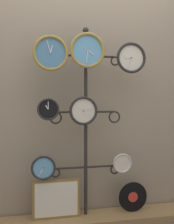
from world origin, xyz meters
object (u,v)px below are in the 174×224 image
at_px(clock_top_left, 51,53).
at_px(clock_top_center, 87,50).
at_px(picture_frame, 56,199).
at_px(display_stand, 86,160).
at_px(clock_middle_left, 48,109).
at_px(clock_bottom_left, 43,168).
at_px(vinyl_record, 133,197).
at_px(clock_top_right, 131,58).
at_px(clock_middle_center, 83,111).
at_px(clock_bottom_right, 122,163).

relative_size(clock_top_left, clock_top_center, 0.98).
distance_m(clock_top_left, picture_frame, 1.34).
bearing_deg(display_stand, clock_middle_left, -166.79).
xyz_separation_m(clock_bottom_left, vinyl_record, (0.88, 0.02, -0.34)).
bearing_deg(clock_top_right, picture_frame, 174.24).
bearing_deg(clock_top_center, clock_middle_center, 137.25).
xyz_separation_m(clock_top_left, clock_middle_left, (-0.02, 0.01, -0.50)).
bearing_deg(clock_top_center, clock_top_right, -0.81).
xyz_separation_m(clock_top_left, picture_frame, (0.06, 0.05, -1.33)).
height_order(clock_middle_left, clock_bottom_left, clock_middle_left).
bearing_deg(clock_middle_center, clock_middle_left, -179.21).
bearing_deg(display_stand, clock_bottom_left, -169.95).
bearing_deg(clock_middle_center, clock_top_right, -4.42).
bearing_deg(picture_frame, clock_bottom_right, -2.64).
bearing_deg(clock_bottom_left, clock_top_center, -5.41).
height_order(clock_middle_left, clock_bottom_right, clock_middle_left).
bearing_deg(clock_middle_left, clock_top_center, -3.95).
distance_m(clock_top_center, vinyl_record, 1.48).
bearing_deg(vinyl_record, clock_top_right, -128.53).
bearing_deg(picture_frame, display_stand, 9.01).
distance_m(clock_top_right, clock_bottom_right, 1.01).
distance_m(clock_middle_center, clock_bottom_left, 0.63).
bearing_deg(clock_top_left, clock_top_right, -1.31).
relative_size(clock_top_right, clock_bottom_left, 1.30).
relative_size(display_stand, clock_top_right, 6.31).
distance_m(display_stand, clock_middle_center, 0.48).
distance_m(clock_top_right, clock_middle_left, 0.92).
xyz_separation_m(clock_top_right, clock_bottom_left, (-0.82, 0.04, -1.01)).
bearing_deg(picture_frame, clock_middle_left, -152.38).
bearing_deg(clock_top_center, picture_frame, 166.97).
bearing_deg(clock_middle_center, clock_bottom_left, 178.63).
distance_m(clock_top_left, clock_bottom_right, 1.23).
xyz_separation_m(clock_top_left, vinyl_record, (0.81, 0.05, -1.37)).
distance_m(clock_bottom_left, picture_frame, 0.33).
bearing_deg(vinyl_record, clock_bottom_left, -178.60).
bearing_deg(clock_top_left, clock_top_center, -1.95).
height_order(display_stand, clock_bottom_left, display_stand).
bearing_deg(clock_middle_left, clock_middle_center, 0.79).
relative_size(clock_top_right, picture_frame, 0.66).
distance_m(display_stand, clock_middle_left, 0.62).
distance_m(display_stand, vinyl_record, 0.60).
relative_size(clock_middle_center, picture_frame, 0.60).
bearing_deg(clock_middle_left, clock_bottom_left, 163.26).
height_order(display_stand, clock_middle_left, display_stand).
xyz_separation_m(clock_top_center, picture_frame, (-0.28, 0.06, -1.37)).
bearing_deg(clock_top_center, clock_bottom_left, 174.59).
distance_m(clock_top_center, picture_frame, 1.40).
height_order(clock_top_left, clock_middle_left, clock_top_left).
bearing_deg(picture_frame, clock_top_center, -13.03).
xyz_separation_m(clock_top_center, clock_middle_center, (-0.03, 0.03, -0.55)).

